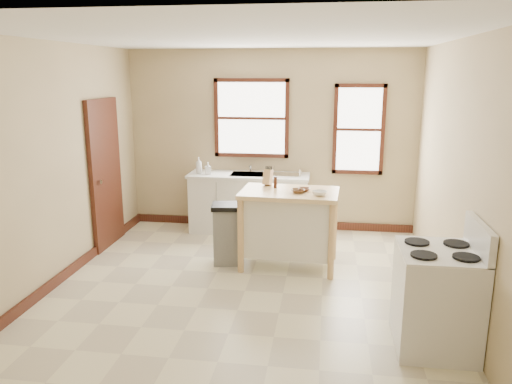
# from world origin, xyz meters

# --- Properties ---
(floor) EXTENTS (5.00, 5.00, 0.00)m
(floor) POSITION_xyz_m (0.00, 0.00, 0.00)
(floor) COLOR beige
(floor) RESTS_ON ground
(ceiling) EXTENTS (5.00, 5.00, 0.00)m
(ceiling) POSITION_xyz_m (0.00, 0.00, 2.80)
(ceiling) COLOR white
(ceiling) RESTS_ON ground
(wall_back) EXTENTS (4.50, 0.04, 2.80)m
(wall_back) POSITION_xyz_m (0.00, 2.50, 1.40)
(wall_back) COLOR tan
(wall_back) RESTS_ON ground
(wall_left) EXTENTS (0.04, 5.00, 2.80)m
(wall_left) POSITION_xyz_m (-2.25, 0.00, 1.40)
(wall_left) COLOR tan
(wall_left) RESTS_ON ground
(wall_right) EXTENTS (0.04, 5.00, 2.80)m
(wall_right) POSITION_xyz_m (2.25, 0.00, 1.40)
(wall_right) COLOR tan
(wall_right) RESTS_ON ground
(window_main) EXTENTS (1.17, 0.06, 1.22)m
(window_main) POSITION_xyz_m (-0.30, 2.48, 1.75)
(window_main) COLOR #37170F
(window_main) RESTS_ON wall_back
(window_side) EXTENTS (0.77, 0.06, 1.37)m
(window_side) POSITION_xyz_m (1.35, 2.48, 1.60)
(window_side) COLOR #37170F
(window_side) RESTS_ON wall_back
(door_left) EXTENTS (0.06, 0.90, 2.10)m
(door_left) POSITION_xyz_m (-2.21, 1.30, 1.05)
(door_left) COLOR #37170F
(door_left) RESTS_ON ground
(baseboard_back) EXTENTS (4.50, 0.04, 0.12)m
(baseboard_back) POSITION_xyz_m (0.00, 2.47, 0.06)
(baseboard_back) COLOR #37170F
(baseboard_back) RESTS_ON ground
(baseboard_left) EXTENTS (0.04, 5.00, 0.12)m
(baseboard_left) POSITION_xyz_m (-2.22, 0.00, 0.06)
(baseboard_left) COLOR #37170F
(baseboard_left) RESTS_ON ground
(sink_counter) EXTENTS (1.86, 0.62, 0.92)m
(sink_counter) POSITION_xyz_m (-0.30, 2.20, 0.46)
(sink_counter) COLOR silver
(sink_counter) RESTS_ON ground
(faucet) EXTENTS (0.03, 0.03, 0.22)m
(faucet) POSITION_xyz_m (-0.30, 2.38, 1.03)
(faucet) COLOR silver
(faucet) RESTS_ON sink_counter
(soap_bottle_a) EXTENTS (0.12, 0.12, 0.26)m
(soap_bottle_a) POSITION_xyz_m (-1.07, 2.12, 1.05)
(soap_bottle_a) COLOR #B2B2B2
(soap_bottle_a) RESTS_ON sink_counter
(soap_bottle_b) EXTENTS (0.10, 0.10, 0.18)m
(soap_bottle_b) POSITION_xyz_m (-0.92, 2.12, 1.01)
(soap_bottle_b) COLOR #B2B2B2
(soap_bottle_b) RESTS_ON sink_counter
(dish_rack) EXTENTS (0.45, 0.35, 0.11)m
(dish_rack) POSITION_xyz_m (0.29, 2.19, 0.97)
(dish_rack) COLOR silver
(dish_rack) RESTS_ON sink_counter
(kitchen_island) EXTENTS (1.26, 0.84, 1.00)m
(kitchen_island) POSITION_xyz_m (0.43, 0.86, 0.50)
(kitchen_island) COLOR #F2C48E
(kitchen_island) RESTS_ON ground
(knife_block) EXTENTS (0.13, 0.13, 0.20)m
(knife_block) POSITION_xyz_m (0.12, 1.13, 1.10)
(knife_block) COLOR tan
(knife_block) RESTS_ON kitchen_island
(pepper_grinder) EXTENTS (0.05, 0.05, 0.15)m
(pepper_grinder) POSITION_xyz_m (0.24, 0.99, 1.07)
(pepper_grinder) COLOR #401E11
(pepper_grinder) RESTS_ON kitchen_island
(bowl_a) EXTENTS (0.19, 0.19, 0.04)m
(bowl_a) POSITION_xyz_m (0.54, 0.78, 1.02)
(bowl_a) COLOR brown
(bowl_a) RESTS_ON kitchen_island
(bowl_b) EXTENTS (0.17, 0.17, 0.04)m
(bowl_b) POSITION_xyz_m (0.61, 0.87, 1.02)
(bowl_b) COLOR brown
(bowl_b) RESTS_ON kitchen_island
(bowl_c) EXTENTS (0.19, 0.19, 0.06)m
(bowl_c) POSITION_xyz_m (0.81, 0.67, 1.02)
(bowl_c) COLOR white
(bowl_c) RESTS_ON kitchen_island
(trash_bin) EXTENTS (0.46, 0.40, 0.80)m
(trash_bin) POSITION_xyz_m (-0.35, 0.82, 0.40)
(trash_bin) COLOR gray
(trash_bin) RESTS_ON ground
(gas_stove) EXTENTS (0.75, 0.76, 1.20)m
(gas_stove) POSITION_xyz_m (1.90, -0.92, 0.60)
(gas_stove) COLOR silver
(gas_stove) RESTS_ON ground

